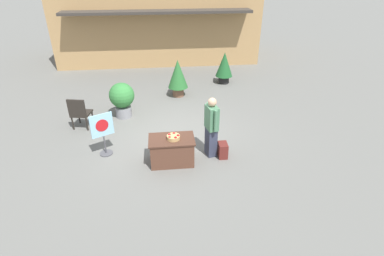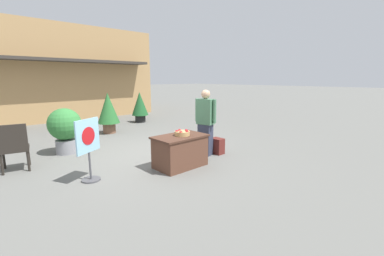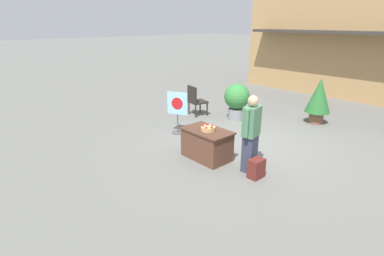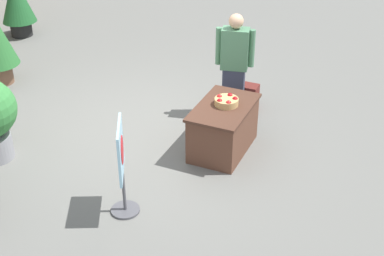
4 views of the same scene
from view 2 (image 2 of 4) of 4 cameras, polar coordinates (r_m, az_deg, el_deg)
ground_plane at (r=7.00m, az=-9.34°, el=-5.65°), size 120.00×120.00×0.00m
storefront_building at (r=15.27m, az=-30.66°, el=10.41°), size 10.21×5.38×4.44m
display_table at (r=5.85m, az=-2.65°, el=-5.15°), size 1.19×0.74×0.72m
apple_basket at (r=5.77m, az=-2.20°, el=-1.12°), size 0.34×0.34×0.13m
person_visitor at (r=6.64m, az=3.01°, el=1.30°), size 0.35×0.60×1.71m
backpack at (r=6.90m, az=5.63°, el=-3.98°), size 0.24×0.34×0.42m
poster_board at (r=5.36m, az=-22.00°, el=-3.98°), size 0.56×0.36×1.23m
patio_chair at (r=6.68m, az=-34.89°, el=-3.19°), size 0.65×0.65×1.05m
potted_plant_near_right at (r=11.91m, az=-11.51°, el=4.96°), size 0.74×0.74×1.37m
potted_plant_near_left at (r=9.81m, az=-18.12°, el=3.81°), size 0.78×0.78×1.47m
potted_plant_far_right at (r=7.60m, az=-26.41°, el=0.11°), size 0.85×0.85×1.22m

